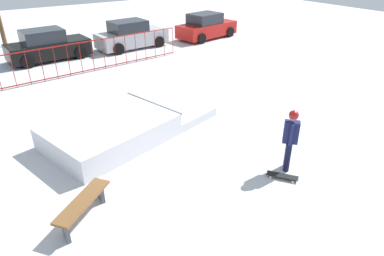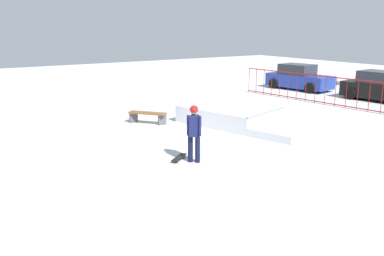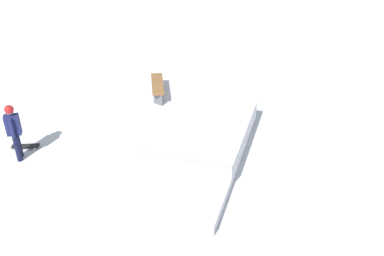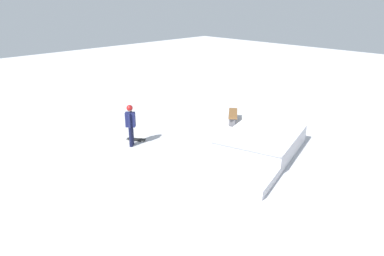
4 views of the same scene
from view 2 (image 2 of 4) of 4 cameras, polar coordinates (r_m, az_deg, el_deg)
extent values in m
plane|color=silver|center=(16.31, 4.30, 0.12)|extent=(60.00, 60.00, 0.00)
cube|color=silver|center=(16.97, 5.11, 1.87)|extent=(4.15, 3.44, 0.70)
cube|color=silver|center=(15.62, 13.10, -0.27)|extent=(2.41, 2.98, 0.30)
cylinder|color=gray|center=(15.93, 10.37, 2.17)|extent=(0.75, 2.53, 0.08)
cylinder|color=black|center=(11.99, 0.79, -2.99)|extent=(0.15, 0.15, 0.82)
cylinder|color=black|center=(12.04, -0.23, -2.92)|extent=(0.15, 0.15, 0.82)
cube|color=#191E4C|center=(11.83, 0.28, 0.34)|extent=(0.42, 0.43, 0.60)
cylinder|color=#191E4C|center=(11.79, 1.11, 0.29)|extent=(0.09, 0.09, 0.60)
cylinder|color=#191E4C|center=(11.87, -0.54, 0.38)|extent=(0.09, 0.09, 0.60)
sphere|color=tan|center=(11.73, 0.29, 2.47)|extent=(0.22, 0.22, 0.22)
sphere|color=#A51919|center=(11.72, 0.29, 2.62)|extent=(0.25, 0.25, 0.25)
cube|color=black|center=(12.31, -1.82, -4.14)|extent=(0.63, 0.77, 0.02)
cylinder|color=silver|center=(12.04, -1.82, -4.83)|extent=(0.06, 0.06, 0.06)
cylinder|color=silver|center=(12.13, -2.83, -4.70)|extent=(0.06, 0.06, 0.06)
cylinder|color=silver|center=(12.54, -0.85, -4.05)|extent=(0.06, 0.06, 0.06)
cylinder|color=silver|center=(12.62, -1.83, -3.93)|extent=(0.06, 0.06, 0.06)
cylinder|color=maroon|center=(21.39, 20.40, 6.59)|extent=(12.35, 1.20, 0.05)
cylinder|color=maroon|center=(21.58, 20.10, 3.04)|extent=(12.35, 1.20, 0.05)
cylinder|color=maroon|center=(25.17, 8.05, 6.74)|extent=(0.03, 0.03, 1.50)
cylinder|color=maroon|center=(24.77, 9.05, 6.58)|extent=(0.03, 0.03, 1.50)
cylinder|color=maroon|center=(24.39, 10.09, 6.42)|extent=(0.03, 0.03, 1.50)
cylinder|color=maroon|center=(24.01, 11.15, 6.25)|extent=(0.03, 0.03, 1.50)
cylinder|color=maroon|center=(23.64, 12.25, 6.08)|extent=(0.03, 0.03, 1.50)
cylinder|color=maroon|center=(23.28, 13.38, 5.90)|extent=(0.03, 0.03, 1.50)
cylinder|color=maroon|center=(22.93, 14.55, 5.70)|extent=(0.03, 0.03, 1.50)
cylinder|color=maroon|center=(22.59, 15.75, 5.50)|extent=(0.03, 0.03, 1.50)
cylinder|color=maroon|center=(22.26, 16.99, 5.30)|extent=(0.03, 0.03, 1.50)
cylinder|color=maroon|center=(21.94, 18.27, 5.08)|extent=(0.03, 0.03, 1.50)
cylinder|color=maroon|center=(21.63, 19.58, 4.85)|extent=(0.03, 0.03, 1.50)
cylinder|color=maroon|center=(21.33, 20.92, 4.62)|extent=(0.03, 0.03, 1.50)
cylinder|color=maroon|center=(21.05, 22.30, 4.37)|extent=(0.03, 0.03, 1.50)
cylinder|color=maroon|center=(20.78, 23.72, 4.12)|extent=(0.03, 0.03, 1.50)
cylinder|color=maroon|center=(20.52, 25.18, 3.86)|extent=(0.03, 0.03, 1.50)
cube|color=brown|center=(16.85, -6.28, 2.11)|extent=(1.51, 1.30, 0.06)
cube|color=#4C4C51|center=(16.65, -4.22, 1.16)|extent=(0.08, 0.36, 0.42)
cube|color=#4C4C51|center=(17.18, -8.23, 1.46)|extent=(0.08, 0.36, 0.42)
cube|color=#1E3899|center=(26.86, 14.87, 6.46)|extent=(4.29, 2.24, 0.80)
cube|color=#262B33|center=(26.89, 14.61, 8.03)|extent=(2.18, 1.76, 0.64)
cylinder|color=black|center=(26.90, 18.25, 5.71)|extent=(0.66, 0.30, 0.64)
cylinder|color=black|center=(25.46, 16.29, 5.41)|extent=(0.66, 0.30, 0.64)
cylinder|color=black|center=(28.34, 13.54, 6.43)|extent=(0.66, 0.30, 0.64)
cylinder|color=black|center=(26.97, 11.44, 6.17)|extent=(0.66, 0.30, 0.64)
cube|color=black|center=(24.14, 25.24, 4.76)|extent=(4.21, 1.99, 0.80)
cube|color=#262B33|center=(24.14, 25.00, 6.51)|extent=(2.10, 1.64, 0.64)
cylinder|color=black|center=(25.54, 23.38, 4.85)|extent=(0.65, 0.27, 0.64)
cylinder|color=black|center=(24.07, 21.40, 4.53)|extent=(0.65, 0.27, 0.64)
camera|label=1|loc=(16.00, -29.81, 17.19)|focal=31.91mm
camera|label=3|loc=(16.98, 49.26, 22.92)|focal=43.58mm
camera|label=4|loc=(17.74, 52.26, 14.70)|focal=33.04mm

